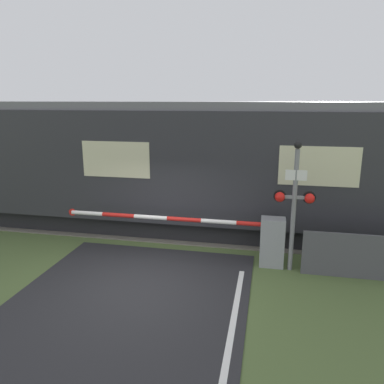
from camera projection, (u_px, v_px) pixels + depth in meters
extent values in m
plane|color=#4C6033|center=(142.00, 282.00, 8.71)|extent=(80.00, 80.00, 0.00)
cube|color=#666056|center=(181.00, 226.00, 12.51)|extent=(36.00, 3.20, 0.03)
cube|color=#595451|center=(176.00, 231.00, 11.81)|extent=(36.00, 0.08, 0.10)
cube|color=#595451|center=(186.00, 218.00, 13.18)|extent=(36.00, 0.08, 0.10)
cube|color=black|center=(137.00, 215.00, 12.75)|extent=(18.68, 2.66, 0.60)
cube|color=#2D2D33|center=(135.00, 160.00, 12.29)|extent=(20.31, 3.13, 3.23)
cube|color=slate|center=(133.00, 105.00, 11.87)|extent=(19.90, 2.88, 0.24)
cube|color=beige|center=(319.00, 166.00, 9.63)|extent=(2.03, 0.02, 1.03)
cube|color=beige|center=(116.00, 160.00, 10.73)|extent=(2.03, 0.02, 1.03)
cube|color=gray|center=(272.00, 242.00, 9.45)|extent=(0.60, 0.44, 1.26)
cylinder|color=gray|center=(273.00, 225.00, 9.35)|extent=(0.16, 0.16, 0.18)
cylinder|color=red|center=(255.00, 224.00, 9.44)|extent=(0.91, 0.11, 0.11)
cylinder|color=white|center=(219.00, 222.00, 9.62)|extent=(0.91, 0.11, 0.11)
cylinder|color=red|center=(184.00, 219.00, 9.80)|extent=(0.91, 0.11, 0.11)
cylinder|color=white|center=(151.00, 217.00, 9.98)|extent=(0.91, 0.11, 0.11)
cylinder|color=red|center=(118.00, 215.00, 10.16)|extent=(0.91, 0.11, 0.11)
cylinder|color=white|center=(87.00, 213.00, 10.34)|extent=(0.91, 0.11, 0.11)
cylinder|color=red|center=(72.00, 212.00, 10.43)|extent=(0.20, 0.02, 0.20)
cylinder|color=gray|center=(293.00, 212.00, 9.01)|extent=(0.11, 0.11, 3.02)
cube|color=gray|center=(294.00, 197.00, 8.92)|extent=(0.81, 0.07, 0.07)
sphere|color=red|center=(280.00, 197.00, 8.94)|extent=(0.24, 0.24, 0.24)
sphere|color=red|center=(310.00, 198.00, 8.80)|extent=(0.24, 0.24, 0.24)
cylinder|color=black|center=(280.00, 196.00, 9.04)|extent=(0.30, 0.06, 0.30)
cylinder|color=black|center=(309.00, 197.00, 8.91)|extent=(0.30, 0.06, 0.30)
cube|color=white|center=(296.00, 175.00, 8.75)|extent=(0.50, 0.02, 0.24)
sphere|color=black|center=(298.00, 145.00, 8.62)|extent=(0.18, 0.18, 0.18)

